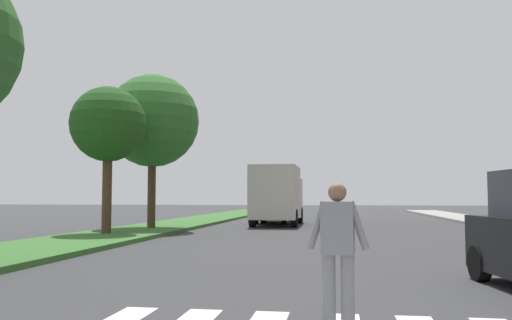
{
  "coord_description": "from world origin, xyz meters",
  "views": [
    {
      "loc": [
        -0.05,
        2.3,
        1.53
      ],
      "look_at": [
        -2.97,
        21.92,
        2.88
      ],
      "focal_mm": 37.81,
      "sensor_mm": 36.0,
      "label": 1
    }
  ],
  "objects_px": {
    "traffic_light_gantry": "(89,11)",
    "truck_box_delivery": "(277,195)",
    "tree_far": "(108,125)",
    "tree_distant": "(153,121)",
    "sedan_midblock": "(274,209)",
    "pedestrian_performer": "(338,247)"
  },
  "relations": [
    {
      "from": "tree_distant",
      "to": "pedestrian_performer",
      "type": "distance_m",
      "value": 19.11
    },
    {
      "from": "traffic_light_gantry",
      "to": "sedan_midblock",
      "type": "height_order",
      "value": "traffic_light_gantry"
    },
    {
      "from": "pedestrian_performer",
      "to": "sedan_midblock",
      "type": "bearing_deg",
      "value": 98.21
    },
    {
      "from": "tree_far",
      "to": "traffic_light_gantry",
      "type": "xyz_separation_m",
      "value": [
        4.88,
        -11.78,
        0.13
      ]
    },
    {
      "from": "tree_far",
      "to": "traffic_light_gantry",
      "type": "bearing_deg",
      "value": -67.5
    },
    {
      "from": "tree_distant",
      "to": "sedan_midblock",
      "type": "relative_size",
      "value": 1.5
    },
    {
      "from": "truck_box_delivery",
      "to": "tree_far",
      "type": "bearing_deg",
      "value": -120.92
    },
    {
      "from": "truck_box_delivery",
      "to": "sedan_midblock",
      "type": "bearing_deg",
      "value": 100.19
    },
    {
      "from": "tree_distant",
      "to": "traffic_light_gantry",
      "type": "distance_m",
      "value": 16.16
    },
    {
      "from": "tree_far",
      "to": "pedestrian_performer",
      "type": "xyz_separation_m",
      "value": [
        8.65,
        -13.04,
        -3.34
      ]
    },
    {
      "from": "tree_far",
      "to": "truck_box_delivery",
      "type": "height_order",
      "value": "tree_far"
    },
    {
      "from": "tree_distant",
      "to": "sedan_midblock",
      "type": "height_order",
      "value": "tree_distant"
    },
    {
      "from": "tree_distant",
      "to": "truck_box_delivery",
      "type": "distance_m",
      "value": 8.19
    },
    {
      "from": "tree_far",
      "to": "truck_box_delivery",
      "type": "xyz_separation_m",
      "value": [
        5.54,
        9.25,
        -2.64
      ]
    },
    {
      "from": "tree_far",
      "to": "truck_box_delivery",
      "type": "distance_m",
      "value": 11.1
    },
    {
      "from": "tree_far",
      "to": "pedestrian_performer",
      "type": "relative_size",
      "value": 3.32
    },
    {
      "from": "traffic_light_gantry",
      "to": "truck_box_delivery",
      "type": "xyz_separation_m",
      "value": [
        0.66,
        21.03,
        -2.77
      ]
    },
    {
      "from": "tree_far",
      "to": "traffic_light_gantry",
      "type": "relative_size",
      "value": 0.56
    },
    {
      "from": "pedestrian_performer",
      "to": "truck_box_delivery",
      "type": "distance_m",
      "value": 22.52
    },
    {
      "from": "tree_distant",
      "to": "traffic_light_gantry",
      "type": "xyz_separation_m",
      "value": [
        4.43,
        -15.53,
        -0.53
      ]
    },
    {
      "from": "tree_far",
      "to": "sedan_midblock",
      "type": "height_order",
      "value": "tree_far"
    },
    {
      "from": "tree_far",
      "to": "pedestrian_performer",
      "type": "distance_m",
      "value": 16.0
    }
  ]
}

